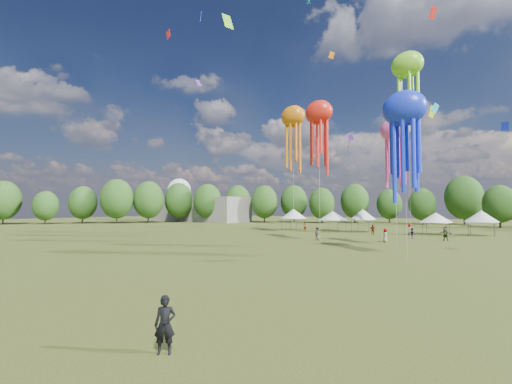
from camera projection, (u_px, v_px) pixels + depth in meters
The scene contains 10 objects.
ground at pixel (112, 301), 16.77m from camera, with size 300.00×300.00×0.00m, color #384416.
observer_main at pixel (165, 325), 10.71m from camera, with size 0.66×0.43×1.81m, color black.
spectator_near at pixel (317, 234), 48.18m from camera, with size 0.89×0.69×1.82m, color gray.
spectators_far at pixel (416, 232), 51.68m from camera, with size 37.16×16.61×1.93m.
festival_tents at pixel (371, 215), 63.57m from camera, with size 37.38×10.52×4.39m.
show_kites at pixel (355, 115), 47.34m from camera, with size 26.77×23.06×27.95m.
small_kites at pixel (379, 43), 53.12m from camera, with size 74.72×57.77×39.14m.
treeline at pixel (392, 198), 69.14m from camera, with size 201.57×95.24×13.43m.
hangar at pixel (196, 210), 117.73m from camera, with size 40.00×12.00×8.00m, color gray.
radome at pixel (179, 194), 132.45m from camera, with size 9.00×9.00×16.00m.
Camera 1 is at (15.93, -9.25, 4.57)m, focal length 23.90 mm.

